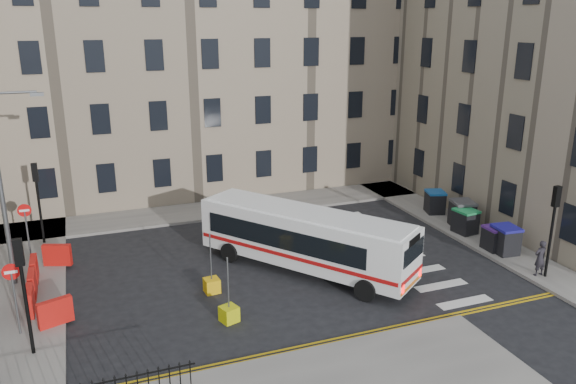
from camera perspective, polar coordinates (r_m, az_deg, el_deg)
ground at (r=26.76m, az=2.68°, el=-6.89°), size 120.00×120.00×0.00m
pavement_north at (r=33.04m, az=-12.99°, el=-2.45°), size 36.00×3.20×0.15m
pavement_east at (r=34.17m, az=13.95°, el=-1.86°), size 2.40×26.00×0.15m
terrace_north at (r=38.07m, az=-16.93°, el=12.97°), size 38.30×10.80×17.20m
corner_east at (r=39.80m, az=26.44°, el=13.55°), size 17.80×24.30×19.20m
traffic_light_east at (r=26.25m, az=25.37°, el=-2.35°), size 0.28×0.22×4.10m
traffic_light_nw at (r=30.06m, az=-24.12°, el=0.12°), size 0.28×0.22×4.10m
traffic_light_sw at (r=20.17m, az=-25.36°, el=-8.00°), size 0.28×0.22×4.10m
streetlamp at (r=25.45m, az=-27.17°, el=0.30°), size 0.50×0.22×8.14m
no_entry_north at (r=28.42m, az=-25.09°, el=-2.61°), size 0.60×0.08×3.00m
no_entry_south at (r=21.91m, az=-26.16°, el=-8.42°), size 0.60×0.08×3.00m
roadworks_barriers at (r=25.14m, az=-23.71°, el=-8.42°), size 1.66×6.26×1.00m
bus at (r=25.09m, az=1.70°, el=-4.61°), size 7.78×9.54×2.76m
wheelie_bin_a at (r=28.82m, az=21.21°, el=-4.53°), size 1.17×1.31×1.33m
wheelie_bin_b at (r=29.07m, az=20.23°, el=-4.42°), size 0.94×1.07×1.16m
wheelie_bin_c at (r=30.83m, az=17.57°, el=-2.83°), size 1.12×1.25×1.27m
wheelie_bin_d at (r=31.69m, az=17.26°, el=-2.10°), size 1.40×1.53×1.43m
wheelie_bin_e at (r=33.57m, az=14.70°, el=-0.96°), size 1.30×1.40×1.28m
pedestrian at (r=26.86m, az=24.24°, el=-6.15°), size 0.59×0.39×1.62m
bollard_yellow at (r=23.83m, az=-7.74°, el=-9.39°), size 0.65×0.65×0.60m
bollard_chevron at (r=21.64m, az=-6.01°, el=-12.22°), size 0.76×0.76×0.60m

